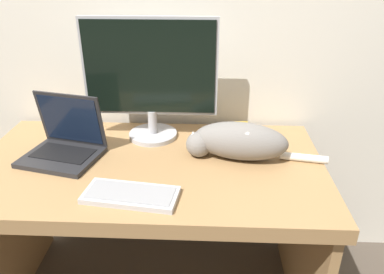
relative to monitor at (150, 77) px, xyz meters
name	(u,v)px	position (x,y,z in m)	size (l,w,h in m)	color
wall_back	(157,8)	(0.01, 0.21, 0.26)	(6.40, 0.06, 2.60)	silver
desk	(151,195)	(0.01, -0.24, -0.45)	(1.43, 0.78, 0.75)	#A37A4C
monitor	(150,77)	(0.00, 0.00, 0.00)	(0.59, 0.22, 0.54)	#B2B2B7
laptop	(64,145)	(-0.34, -0.20, -0.24)	(0.35, 0.31, 0.26)	#232326
external_keyboard	(131,195)	(-0.01, -0.49, -0.28)	(0.35, 0.19, 0.02)	#BCBCC1
cat	(238,141)	(0.38, -0.19, -0.21)	(0.58, 0.22, 0.16)	gray
small_toy	(241,130)	(0.41, 0.03, -0.26)	(0.06, 0.06, 0.06)	gold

